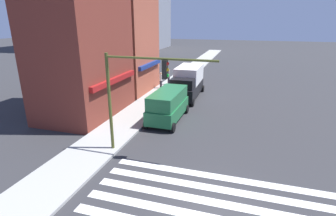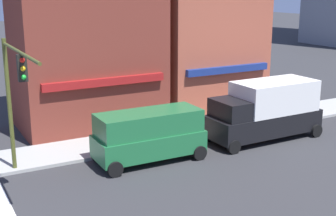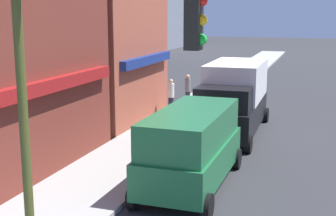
# 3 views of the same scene
# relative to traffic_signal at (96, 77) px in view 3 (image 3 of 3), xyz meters

# --- Properties ---
(traffic_signal) EXTENTS (0.32, 6.03, 5.74)m
(traffic_signal) POSITION_rel_traffic_signal_xyz_m (0.00, 0.00, 0.00)
(traffic_signal) COLOR #474C1E
(traffic_signal) RESTS_ON ground_plane
(van_green) EXTENTS (5.02, 2.22, 2.34)m
(van_green) POSITION_rel_traffic_signal_xyz_m (5.66, -0.18, -2.75)
(van_green) COLOR #1E6638
(van_green) RESTS_ON ground_plane
(box_truck_black) EXTENTS (6.23, 2.42, 3.04)m
(box_truck_black) POSITION_rel_traffic_signal_xyz_m (12.41, -0.18, -2.45)
(box_truck_black) COLOR black
(box_truck_black) RESTS_ON ground_plane
(pedestrian_grey_coat) EXTENTS (0.32, 0.32, 1.77)m
(pedestrian_grey_coat) POSITION_rel_traffic_signal_xyz_m (16.58, 3.07, -2.97)
(pedestrian_grey_coat) COLOR #23232D
(pedestrian_grey_coat) RESTS_ON sidewalk_left
(pedestrian_white_shirt) EXTENTS (0.32, 0.32, 1.77)m
(pedestrian_white_shirt) POSITION_rel_traffic_signal_xyz_m (14.62, 3.38, -2.97)
(pedestrian_white_shirt) COLOR #23232D
(pedestrian_white_shirt) RESTS_ON sidewalk_left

